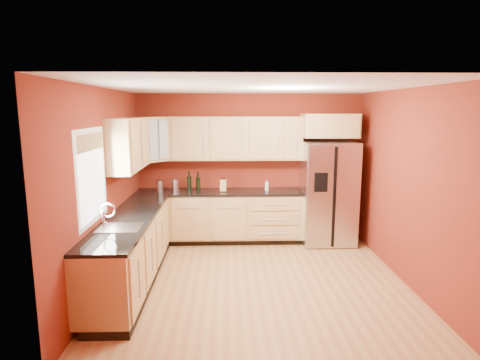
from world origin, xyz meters
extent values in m
plane|color=#A96E41|center=(0.00, 0.00, 0.00)|extent=(4.00, 4.00, 0.00)
plane|color=white|center=(0.00, 0.00, 2.60)|extent=(4.00, 4.00, 0.00)
cube|color=maroon|center=(0.00, 2.00, 1.30)|extent=(4.00, 0.04, 2.60)
cube|color=maroon|center=(0.00, -2.00, 1.30)|extent=(4.00, 0.04, 2.60)
cube|color=maroon|center=(-2.00, 0.00, 1.30)|extent=(0.04, 4.00, 2.60)
cube|color=maroon|center=(2.00, 0.00, 1.30)|extent=(0.04, 4.00, 2.60)
cube|color=tan|center=(-0.55, 1.70, 0.44)|extent=(2.90, 0.60, 0.88)
cube|color=tan|center=(-1.70, 0.00, 0.44)|extent=(0.60, 2.80, 0.88)
cube|color=black|center=(-0.55, 1.69, 0.90)|extent=(2.90, 0.62, 0.04)
cube|color=black|center=(-1.69, 0.00, 0.90)|extent=(0.62, 2.80, 0.04)
cube|color=tan|center=(-0.25, 1.83, 1.83)|extent=(2.30, 0.33, 0.75)
cube|color=tan|center=(-1.83, 0.72, 1.83)|extent=(0.33, 1.35, 0.75)
cube|color=tan|center=(-1.67, 1.67, 1.83)|extent=(0.67, 0.67, 0.75)
cube|color=tan|center=(1.35, 1.70, 2.05)|extent=(0.92, 0.60, 0.40)
cube|color=#B9B9BE|center=(1.35, 1.62, 0.89)|extent=(0.90, 0.75, 1.78)
cube|color=white|center=(-1.98, -0.50, 1.55)|extent=(0.03, 0.90, 1.00)
cylinder|color=#B9B9BE|center=(-1.31, 1.73, 1.02)|extent=(0.14, 0.14, 0.21)
cylinder|color=#B9B9BE|center=(-1.57, 1.65, 1.02)|extent=(0.13, 0.13, 0.20)
cube|color=tan|center=(-0.47, 1.66, 1.02)|extent=(0.11, 0.10, 0.20)
cylinder|color=white|center=(0.29, 1.69, 1.01)|extent=(0.08, 0.08, 0.18)
camera|label=1|loc=(-0.40, -5.17, 2.32)|focal=30.00mm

